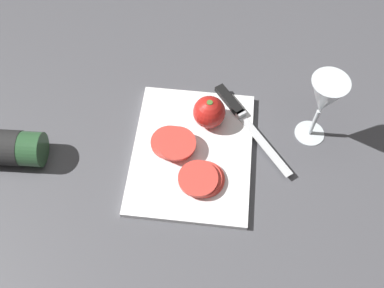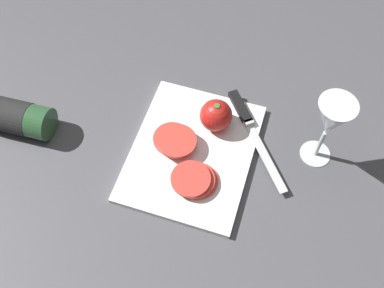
{
  "view_description": "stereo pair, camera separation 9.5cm",
  "coord_description": "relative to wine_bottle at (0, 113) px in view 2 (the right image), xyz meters",
  "views": [
    {
      "loc": [
        -0.38,
        -0.02,
        0.86
      ],
      "look_at": [
        0.09,
        0.03,
        0.04
      ],
      "focal_mm": 42.0,
      "sensor_mm": 36.0,
      "label": 1
    },
    {
      "loc": [
        -0.36,
        -0.12,
        0.86
      ],
      "look_at": [
        0.09,
        0.03,
        0.04
      ],
      "focal_mm": 42.0,
      "sensor_mm": 36.0,
      "label": 2
    }
  ],
  "objects": [
    {
      "name": "ground_plane",
      "position": [
        -0.04,
        -0.46,
        -0.04
      ],
      "size": [
        3.0,
        3.0,
        0.0
      ],
      "primitive_type": "plane",
      "color": "#4C4C51"
    },
    {
      "name": "whole_tomato",
      "position": [
        0.13,
        -0.46,
        0.01
      ],
      "size": [
        0.07,
        0.07,
        0.07
      ],
      "color": "red",
      "rests_on": "cutting_board"
    },
    {
      "name": "tomato_slice_stack_near",
      "position": [
        -0.02,
        -0.46,
        -0.01
      ],
      "size": [
        0.09,
        0.1,
        0.02
      ],
      "color": "#D63D33",
      "rests_on": "cutting_board"
    },
    {
      "name": "cutting_board",
      "position": [
        0.05,
        -0.43,
        -0.03
      ],
      "size": [
        0.32,
        0.26,
        0.01
      ],
      "color": "white",
      "rests_on": "ground_plane"
    },
    {
      "name": "wine_bottle",
      "position": [
        0.0,
        0.0,
        0.0
      ],
      "size": [
        0.09,
        0.34,
        0.08
      ],
      "color": "#2D5633",
      "rests_on": "ground_plane"
    },
    {
      "name": "tomato_slice_stack_far",
      "position": [
        0.06,
        -0.39,
        -0.01
      ],
      "size": [
        0.1,
        0.1,
        0.03
      ],
      "color": "#D63D33",
      "rests_on": "cutting_board"
    },
    {
      "name": "knife",
      "position": [
        0.17,
        -0.52,
        -0.02
      ],
      "size": [
        0.22,
        0.18,
        0.01
      ],
      "rotation": [
        0.0,
        0.0,
        3.81
      ],
      "color": "silver",
      "rests_on": "cutting_board"
    },
    {
      "name": "wine_glass",
      "position": [
        0.13,
        -0.69,
        0.09
      ],
      "size": [
        0.08,
        0.08,
        0.19
      ],
      "color": "silver",
      "rests_on": "ground_plane"
    }
  ]
}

